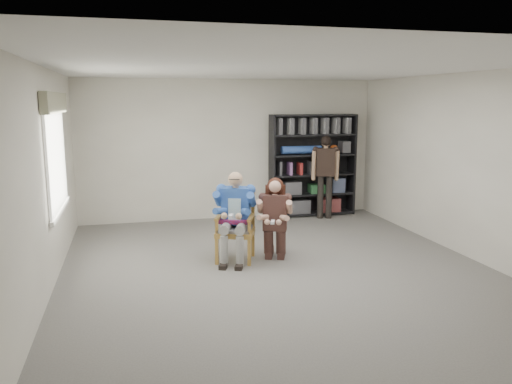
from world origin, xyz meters
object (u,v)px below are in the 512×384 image
object	(u,v)px
kneeling_woman	(275,220)
standing_man	(325,177)
bookshelf	(313,165)
armchair	(235,227)
seated_man	(235,217)

from	to	relation	value
kneeling_woman	standing_man	world-z (taller)	standing_man
bookshelf	standing_man	size ratio (longest dim) A/B	1.24
armchair	kneeling_woman	bearing A→B (deg)	9.37
bookshelf	standing_man	xyz separation A→B (m)	(0.15, -0.34, -0.21)
seated_man	bookshelf	bearing A→B (deg)	70.74
seated_man	standing_man	world-z (taller)	standing_man
armchair	bookshelf	size ratio (longest dim) A/B	0.50
kneeling_woman	standing_man	bearing A→B (deg)	74.38
seated_man	standing_man	xyz separation A→B (m)	(2.34, 2.25, 0.17)
kneeling_woman	standing_man	xyz separation A→B (m)	(1.76, 2.37, 0.22)
standing_man	bookshelf	bearing A→B (deg)	129.96
armchair	seated_man	size ratio (longest dim) A/B	0.77
kneeling_woman	standing_man	size ratio (longest dim) A/B	0.73
armchair	standing_man	distance (m)	3.26
seated_man	kneeling_woman	distance (m)	0.60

